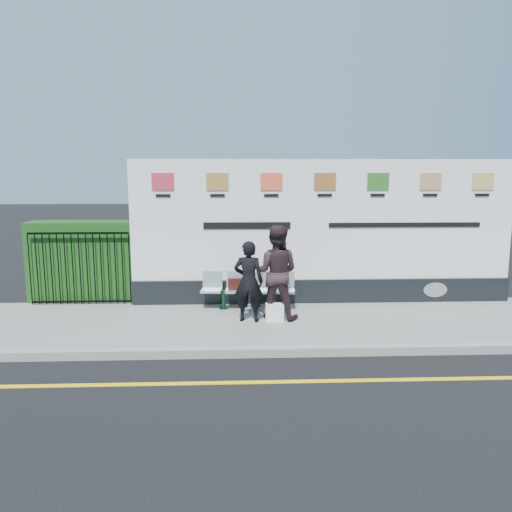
{
  "coord_description": "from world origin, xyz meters",
  "views": [
    {
      "loc": [
        -1.35,
        -6.46,
        2.85
      ],
      "look_at": [
        -0.94,
        3.07,
        1.25
      ],
      "focal_mm": 35.0,
      "sensor_mm": 36.0,
      "label": 1
    }
  ],
  "objects_px": {
    "billboard": "(323,241)",
    "woman_right": "(276,272)",
    "woman_left": "(249,281)",
    "bench": "(248,299)"
  },
  "relations": [
    {
      "from": "billboard",
      "to": "woman_left",
      "type": "distance_m",
      "value": 2.16
    },
    {
      "from": "bench",
      "to": "woman_right",
      "type": "xyz_separation_m",
      "value": [
        0.51,
        -0.67,
        0.69
      ]
    },
    {
      "from": "billboard",
      "to": "woman_right",
      "type": "bearing_deg",
      "value": -132.42
    },
    {
      "from": "billboard",
      "to": "bench",
      "type": "distance_m",
      "value": 2.01
    },
    {
      "from": "woman_left",
      "to": "woman_right",
      "type": "xyz_separation_m",
      "value": [
        0.52,
        0.15,
        0.13
      ]
    },
    {
      "from": "woman_left",
      "to": "woman_right",
      "type": "distance_m",
      "value": 0.56
    },
    {
      "from": "billboard",
      "to": "woman_right",
      "type": "height_order",
      "value": "billboard"
    },
    {
      "from": "billboard",
      "to": "woman_left",
      "type": "bearing_deg",
      "value": -140.08
    },
    {
      "from": "woman_left",
      "to": "woman_right",
      "type": "height_order",
      "value": "woman_right"
    },
    {
      "from": "bench",
      "to": "billboard",
      "type": "bearing_deg",
      "value": 22.72
    }
  ]
}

